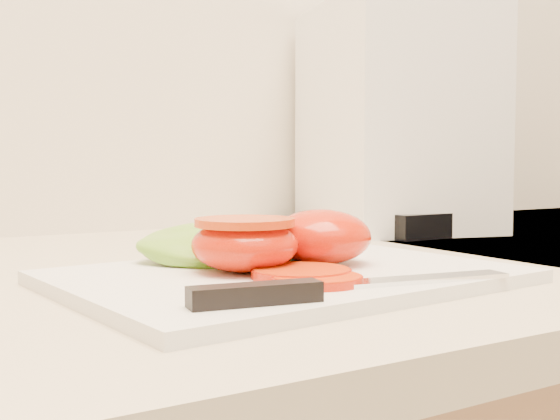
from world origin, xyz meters
TOP-DOWN VIEW (x-y plane):
  - cutting_board at (-0.07, 1.55)m, footprint 0.35×0.27m
  - tomato_half_dome at (-0.03, 1.57)m, footprint 0.08×0.08m
  - tomato_half_cut at (-0.10, 1.56)m, footprint 0.08×0.08m
  - tomato_slice_0 at (-0.08, 1.52)m, footprint 0.07×0.07m
  - tomato_slice_1 at (-0.09, 1.49)m, footprint 0.06×0.06m
  - lettuce_leaf_0 at (-0.09, 1.62)m, footprint 0.17×0.14m
  - lettuce_leaf_1 at (-0.05, 1.63)m, footprint 0.13×0.12m
  - knife at (-0.11, 1.46)m, footprint 0.24×0.05m
  - appliance at (0.28, 1.84)m, footprint 0.26×0.29m

SIDE VIEW (x-z plane):
  - cutting_board at x=-0.07m, z-range 0.93..0.94m
  - tomato_slice_1 at x=-0.09m, z-range 0.94..0.95m
  - tomato_slice_0 at x=-0.08m, z-range 0.94..0.95m
  - knife at x=-0.11m, z-range 0.94..0.95m
  - lettuce_leaf_1 at x=-0.05m, z-range 0.94..0.96m
  - lettuce_leaf_0 at x=-0.09m, z-range 0.94..0.97m
  - tomato_half_cut at x=-0.10m, z-range 0.94..0.98m
  - tomato_half_dome at x=-0.03m, z-range 0.94..0.98m
  - appliance at x=0.28m, z-range 0.93..1.23m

